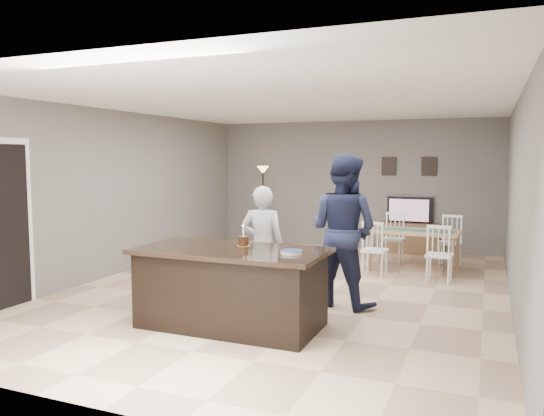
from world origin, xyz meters
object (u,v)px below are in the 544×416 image
at_px(woman, 262,246).
at_px(tv_console, 408,238).
at_px(kitchen_island, 231,287).
at_px(man, 343,230).
at_px(television, 409,210).
at_px(floor_lamp, 263,184).
at_px(plate_stack, 291,252).
at_px(birthday_cake, 243,241).
at_px(dining_table, 414,237).

bearing_deg(woman, tv_console, -116.88).
relative_size(kitchen_island, man, 1.09).
height_order(television, man, man).
bearing_deg(floor_lamp, plate_stack, -63.76).
xyz_separation_m(kitchen_island, birthday_cake, (0.05, 0.23, 0.50)).
xyz_separation_m(plate_stack, floor_lamp, (-2.63, 5.33, 0.43)).
relative_size(dining_table, floor_lamp, 1.00).
bearing_deg(floor_lamp, kitchen_island, -70.41).
bearing_deg(birthday_cake, floor_lamp, 110.89).
relative_size(kitchen_island, tv_console, 1.79).
distance_m(television, dining_table, 1.84).
distance_m(tv_console, dining_table, 1.77).
bearing_deg(tv_console, plate_stack, -94.63).
xyz_separation_m(woman, dining_table, (1.56, 2.89, -0.21)).
distance_m(woman, floor_lamp, 4.74).
bearing_deg(woman, dining_table, -130.40).
height_order(kitchen_island, floor_lamp, floor_lamp).
bearing_deg(woman, television, -116.67).
height_order(birthday_cake, floor_lamp, floor_lamp).
height_order(man, floor_lamp, man).
xyz_separation_m(tv_console, man, (-0.25, -4.22, 0.69)).
xyz_separation_m(man, floor_lamp, (-2.83, 3.94, 0.37)).
height_order(kitchen_island, television, television).
bearing_deg(tv_console, television, 90.00).
bearing_deg(birthday_cake, woman, 95.86).
distance_m(woman, birthday_cake, 0.76).
xyz_separation_m(woman, floor_lamp, (-1.86, 4.33, 0.57)).
bearing_deg(plate_stack, dining_table, 78.52).
bearing_deg(dining_table, floor_lamp, 160.44).
bearing_deg(man, kitchen_island, 71.86).
relative_size(plate_stack, dining_table, 0.14).
bearing_deg(television, plate_stack, 85.43).
bearing_deg(plate_stack, man, 81.66).
relative_size(kitchen_island, woman, 1.37).
bearing_deg(kitchen_island, plate_stack, -3.21).
bearing_deg(tv_console, birthday_cake, -102.15).
distance_m(tv_console, television, 0.57).
height_order(television, plate_stack, television).
bearing_deg(man, floor_lamp, -37.30).
distance_m(tv_console, plate_stack, 5.66).
bearing_deg(tv_console, floor_lamp, -174.83).
distance_m(tv_console, man, 4.28).
height_order(woman, birthday_cake, woman).
relative_size(birthday_cake, dining_table, 0.14).
bearing_deg(floor_lamp, television, 6.46).
bearing_deg(birthday_cake, man, 51.28).
bearing_deg(floor_lamp, birthday_cake, -69.11).
relative_size(woman, floor_lamp, 0.90).
height_order(man, dining_table, man).
height_order(woman, plate_stack, woman).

